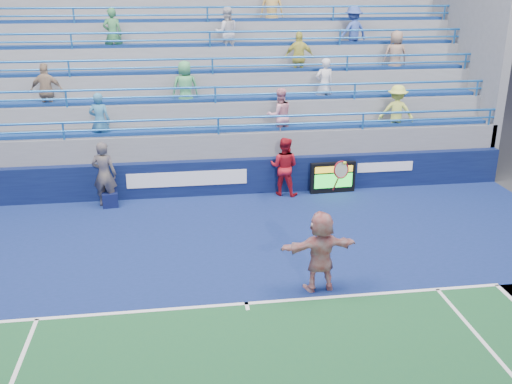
{
  "coord_description": "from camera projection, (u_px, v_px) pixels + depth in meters",
  "views": [
    {
      "loc": [
        -1.21,
        -10.01,
        6.16
      ],
      "look_at": [
        0.55,
        2.5,
        1.5
      ],
      "focal_mm": 40.0,
      "sensor_mm": 36.0,
      "label": 1
    }
  ],
  "objects": [
    {
      "name": "serve_speed_board",
      "position": [
        333.0,
        178.0,
        17.59
      ],
      "size": [
        1.42,
        0.22,
        0.98
      ],
      "color": "black",
      "rests_on": "ground"
    },
    {
      "name": "sponsor_wall",
      "position": [
        220.0,
        177.0,
        17.44
      ],
      "size": [
        18.0,
        0.32,
        1.1
      ],
      "color": "#0A1038",
      "rests_on": "ground"
    },
    {
      "name": "ground",
      "position": [
        246.0,
        304.0,
        11.6
      ],
      "size": [
        120.0,
        120.0,
        0.0
      ],
      "primitive_type": "plane",
      "color": "#333538"
    },
    {
      "name": "judge_chair",
      "position": [
        110.0,
        198.0,
        16.59
      ],
      "size": [
        0.49,
        0.49,
        0.78
      ],
      "color": "#0C123B",
      "rests_on": "ground"
    },
    {
      "name": "ball_girl",
      "position": [
        284.0,
        167.0,
        17.28
      ],
      "size": [
        1.09,
        0.99,
        1.81
      ],
      "primitive_type": "imported",
      "rotation": [
        0.0,
        0.0,
        2.71
      ],
      "color": "#AA131F",
      "rests_on": "ground"
    },
    {
      "name": "bleacher_stand",
      "position": [
        211.0,
        118.0,
        20.6
      ],
      "size": [
        18.0,
        5.62,
        6.13
      ],
      "color": "slate",
      "rests_on": "ground"
    },
    {
      "name": "line_judge",
      "position": [
        104.0,
        174.0,
        16.38
      ],
      "size": [
        0.79,
        0.6,
        1.94
      ],
      "primitive_type": "imported",
      "rotation": [
        0.0,
        0.0,
        2.93
      ],
      "color": "#141737",
      "rests_on": "ground"
    },
    {
      "name": "tennis_player",
      "position": [
        321.0,
        251.0,
        11.88
      ],
      "size": [
        1.68,
        0.66,
        2.85
      ],
      "color": "silver",
      "rests_on": "ground"
    }
  ]
}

